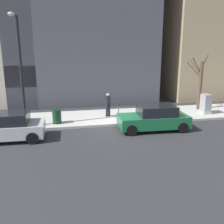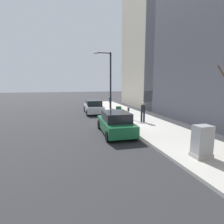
# 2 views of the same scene
# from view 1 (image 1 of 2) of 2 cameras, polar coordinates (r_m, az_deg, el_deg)

# --- Properties ---
(ground_plane) EXTENTS (120.00, 120.00, 0.00)m
(ground_plane) POSITION_cam_1_polar(r_m,az_deg,el_deg) (16.06, 0.99, -3.23)
(ground_plane) COLOR #2B2B2D
(sidewalk) EXTENTS (4.00, 36.00, 0.15)m
(sidewalk) POSITION_cam_1_polar(r_m,az_deg,el_deg) (17.92, -0.40, -1.10)
(sidewalk) COLOR #B2AFA8
(sidewalk) RESTS_ON ground
(parked_car_green) EXTENTS (2.06, 4.27, 1.52)m
(parked_car_green) POSITION_cam_1_polar(r_m,az_deg,el_deg) (15.37, 9.58, -1.39)
(parked_car_green) COLOR #196038
(parked_car_green) RESTS_ON ground
(parked_car_silver) EXTENTS (2.02, 4.25, 1.52)m
(parked_car_silver) POSITION_cam_1_polar(r_m,az_deg,el_deg) (14.63, -23.25, -3.20)
(parked_car_silver) COLOR #B7B7BC
(parked_car_silver) RESTS_ON ground
(parking_meter) EXTENTS (0.14, 0.10, 1.35)m
(parking_meter) POSITION_cam_1_polar(r_m,az_deg,el_deg) (16.27, 1.50, 0.58)
(parking_meter) COLOR slate
(parking_meter) RESTS_ON sidewalk
(utility_box) EXTENTS (0.83, 0.61, 1.43)m
(utility_box) POSITION_cam_1_polar(r_m,az_deg,el_deg) (19.70, 20.63, 1.71)
(utility_box) COLOR #A8A399
(utility_box) RESTS_ON sidewalk
(streetlamp) EXTENTS (1.97, 0.32, 6.50)m
(streetlamp) POSITION_cam_1_polar(r_m,az_deg,el_deg) (15.41, -20.34, 10.36)
(streetlamp) COLOR black
(streetlamp) RESTS_ON sidewalk
(bare_tree) EXTENTS (1.60, 1.12, 4.29)m
(bare_tree) POSITION_cam_1_polar(r_m,az_deg,el_deg) (20.66, 19.42, 6.15)
(bare_tree) COLOR brown
(bare_tree) RESTS_ON sidewalk
(trash_bin) EXTENTS (0.56, 0.56, 0.90)m
(trash_bin) POSITION_cam_1_polar(r_m,az_deg,el_deg) (16.41, -12.49, -1.01)
(trash_bin) COLOR #14381E
(trash_bin) RESTS_ON sidewalk
(pedestrian_near_meter) EXTENTS (0.36, 0.36, 1.66)m
(pedestrian_near_meter) POSITION_cam_1_polar(r_m,az_deg,el_deg) (17.55, -0.94, 1.97)
(pedestrian_near_meter) COLOR #1E1E2D
(pedestrian_near_meter) RESTS_ON sidewalk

